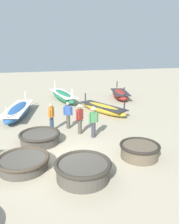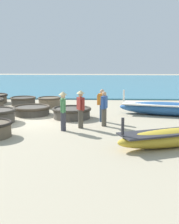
% 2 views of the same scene
% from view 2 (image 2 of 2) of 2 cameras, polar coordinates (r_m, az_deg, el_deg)
% --- Properties ---
extents(ground_plane, '(80.00, 80.00, 0.00)m').
position_cam_2_polar(ground_plane, '(15.53, -10.65, -1.55)').
color(ground_plane, tan).
extents(sea, '(28.00, 52.00, 0.10)m').
position_cam_2_polar(sea, '(36.36, 3.34, 5.36)').
color(sea, teal).
rests_on(sea, ground).
extents(coracle_front_right, '(1.99, 1.99, 0.54)m').
position_cam_2_polar(coracle_front_right, '(15.84, -3.27, -0.06)').
color(coracle_front_right, '#4C473F').
rests_on(coracle_front_right, ground).
extents(coracle_upturned, '(1.65, 1.65, 0.51)m').
position_cam_2_polar(coracle_upturned, '(20.59, -12.03, 2.06)').
color(coracle_upturned, '#4C473F').
rests_on(coracle_upturned, ground).
extents(coracle_front_left, '(1.42, 1.42, 0.60)m').
position_cam_2_polar(coracle_front_left, '(19.46, -7.34, 1.88)').
color(coracle_front_left, brown).
rests_on(coracle_front_left, ground).
extents(coracle_far_right, '(2.02, 2.02, 0.48)m').
position_cam_2_polar(coracle_far_right, '(17.01, -10.52, 0.38)').
color(coracle_far_right, '#4C473F').
rests_on(coracle_far_right, ground).
extents(long_boat_blue_hull, '(2.46, 5.47, 1.29)m').
position_cam_2_polar(long_boat_blue_hull, '(17.10, 14.37, 0.64)').
color(long_boat_blue_hull, '#285693').
rests_on(long_boat_blue_hull, ground).
extents(long_boat_red_hull, '(2.56, 4.42, 1.15)m').
position_cam_2_polar(long_boat_red_hull, '(11.31, 15.29, -4.41)').
color(long_boat_red_hull, gold).
rests_on(long_boat_red_hull, ground).
extents(fisherman_by_coracle, '(0.53, 0.36, 1.67)m').
position_cam_2_polar(fisherman_by_coracle, '(13.08, -4.85, 0.66)').
color(fisherman_by_coracle, '#383842').
rests_on(fisherman_by_coracle, ground).
extents(fisherman_standing_left, '(0.35, 0.48, 1.57)m').
position_cam_2_polar(fisherman_standing_left, '(14.88, 2.29, 1.38)').
color(fisherman_standing_left, '#2D425B').
rests_on(fisherman_standing_left, ground).
extents(fisherman_standing_right, '(0.51, 0.31, 1.57)m').
position_cam_2_polar(fisherman_standing_right, '(13.93, 2.69, 0.77)').
color(fisherman_standing_right, '#4C473D').
rests_on(fisherman_standing_right, ground).
extents(fisherman_hauling, '(0.46, 0.37, 1.67)m').
position_cam_2_polar(fisherman_hauling, '(13.54, -1.64, 1.02)').
color(fisherman_hauling, '#4C473D').
rests_on(fisherman_hauling, ground).
extents(dog, '(0.68, 0.26, 0.55)m').
position_cam_2_polar(dog, '(18.09, -5.04, 1.44)').
color(dog, tan).
rests_on(dog, ground).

